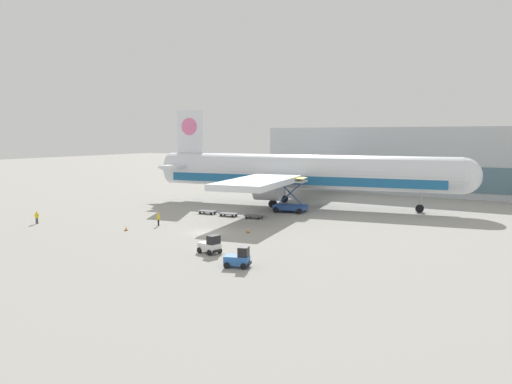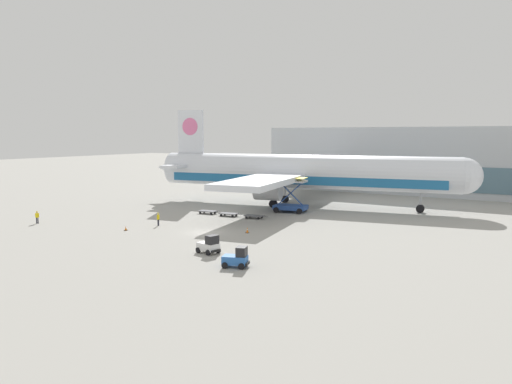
# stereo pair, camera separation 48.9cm
# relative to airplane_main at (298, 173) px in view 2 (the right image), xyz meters

# --- Properties ---
(ground_plane) EXTENTS (400.00, 400.00, 0.00)m
(ground_plane) POSITION_rel_airplane_main_xyz_m (0.87, -27.59, -5.84)
(ground_plane) COLOR #9E9B93
(terminal_building) EXTENTS (90.00, 18.20, 14.00)m
(terminal_building) POSITION_rel_airplane_main_xyz_m (25.28, 33.75, 1.15)
(terminal_building) COLOR #B2B7BC
(terminal_building) RESTS_ON ground_plane
(airplane_main) EXTENTS (57.63, 48.66, 17.00)m
(airplane_main) POSITION_rel_airplane_main_xyz_m (0.00, 0.00, 0.00)
(airplane_main) COLOR silver
(airplane_main) RESTS_ON ground_plane
(scissor_lift_loader) EXTENTS (5.65, 4.17, 5.61)m
(scissor_lift_loader) POSITION_rel_airplane_main_xyz_m (2.24, -6.79, -3.72)
(scissor_lift_loader) COLOR #284C99
(scissor_lift_loader) RESTS_ON ground_plane
(baggage_tug_foreground) EXTENTS (2.68, 2.06, 2.00)m
(baggage_tug_foreground) POSITION_rel_airplane_main_xyz_m (8.18, -36.25, -4.96)
(baggage_tug_foreground) COLOR silver
(baggage_tug_foreground) RESTS_ON ground_plane
(baggage_tug_mid) EXTENTS (2.76, 2.28, 2.00)m
(baggage_tug_mid) POSITION_rel_airplane_main_xyz_m (13.76, -39.31, -4.96)
(baggage_tug_mid) COLOR #2D66B7
(baggage_tug_mid) RESTS_ON ground_plane
(baggage_dolly_lead) EXTENTS (3.77, 1.85, 0.48)m
(baggage_dolly_lead) POSITION_rel_airplane_main_xyz_m (-8.08, -15.26, -5.45)
(baggage_dolly_lead) COLOR #56565B
(baggage_dolly_lead) RESTS_ON ground_plane
(baggage_dolly_second) EXTENTS (3.77, 1.85, 0.48)m
(baggage_dolly_second) POSITION_rel_airplane_main_xyz_m (-3.87, -15.46, -5.45)
(baggage_dolly_second) COLOR #56565B
(baggage_dolly_second) RESTS_ON ground_plane
(baggage_dolly_third) EXTENTS (3.77, 1.85, 0.48)m
(baggage_dolly_third) POSITION_rel_airplane_main_xyz_m (0.55, -15.17, -5.45)
(baggage_dolly_third) COLOR #56565B
(baggage_dolly_third) RESTS_ON ground_plane
(ground_crew_near) EXTENTS (0.52, 0.36, 1.77)m
(ground_crew_near) POSITION_rel_airplane_main_xyz_m (-23.19, -34.89, -4.80)
(ground_crew_near) COLOR black
(ground_crew_near) RESTS_ON ground_plane
(ground_crew_far) EXTENTS (0.31, 0.55, 1.82)m
(ground_crew_far) POSITION_rel_airplane_main_xyz_m (-7.50, -27.16, -4.76)
(ground_crew_far) COLOR black
(ground_crew_far) RESTS_ON ground_plane
(traffic_cone_near) EXTENTS (0.40, 0.40, 0.73)m
(traffic_cone_near) POSITION_rel_airplane_main_xyz_m (5.62, -24.90, -5.48)
(traffic_cone_near) COLOR black
(traffic_cone_near) RESTS_ON ground_plane
(traffic_cone_far) EXTENTS (0.40, 0.40, 0.58)m
(traffic_cone_far) POSITION_rel_airplane_main_xyz_m (-8.77, -31.94, -5.56)
(traffic_cone_far) COLOR black
(traffic_cone_far) RESTS_ON ground_plane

